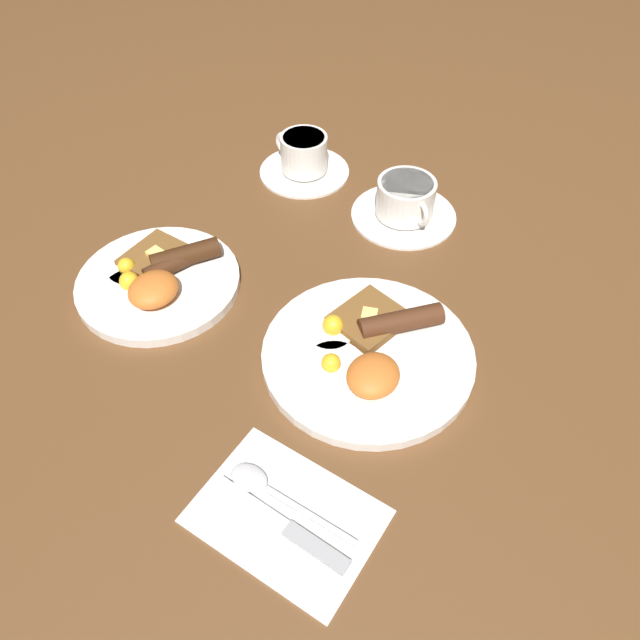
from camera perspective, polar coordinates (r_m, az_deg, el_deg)
ground_plane at (r=0.82m, az=4.37°, el=-3.58°), size 3.00×3.00×0.00m
breakfast_plate_near at (r=0.81m, az=4.44°, el=-2.94°), size 0.28×0.28×0.05m
breakfast_plate_far at (r=0.93m, az=-14.57°, el=3.70°), size 0.23×0.23×0.05m
teacup_near at (r=1.02m, az=7.80°, el=10.56°), size 0.17×0.17×0.07m
teacup_far at (r=1.11m, az=-1.50°, el=14.56°), size 0.16×0.16×0.07m
napkin at (r=0.70m, az=-3.10°, el=-17.43°), size 0.14×0.20×0.01m
knife at (r=0.69m, az=-3.00°, el=-18.48°), size 0.03×0.17×0.01m
spoon at (r=0.71m, az=-5.30°, el=-14.85°), size 0.03×0.16×0.01m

